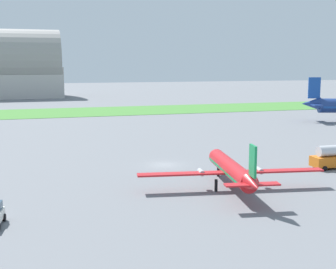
{
  "coord_description": "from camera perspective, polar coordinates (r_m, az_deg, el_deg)",
  "views": [
    {
      "loc": [
        -18.62,
        -62.62,
        14.46
      ],
      "look_at": [
        3.28,
        8.85,
        3.0
      ],
      "focal_mm": 49.17,
      "sensor_mm": 36.0,
      "label": 1
    }
  ],
  "objects": [
    {
      "name": "ground_plane",
      "position": [
        66.91,
        -0.47,
        -3.77
      ],
      "size": [
        600.0,
        600.0,
        0.0
      ],
      "primitive_type": "plane",
      "color": "slate"
    },
    {
      "name": "grass_taxiway_strip",
      "position": [
        143.11,
        -9.49,
        2.82
      ],
      "size": [
        360.0,
        28.0,
        0.08
      ],
      "primitive_type": "cube",
      "color": "#478438",
      "rests_on": "ground_plane"
    },
    {
      "name": "fuel_truck_midfield",
      "position": [
        68.58,
        19.98,
        -2.64
      ],
      "size": [
        6.55,
        2.76,
        3.29
      ],
      "rotation": [
        0.0,
        0.0,
        6.26
      ],
      "color": "orange",
      "rests_on": "ground_plane"
    },
    {
      "name": "airplane_foreground_turboprop",
      "position": [
        53.93,
        7.9,
        -4.28
      ],
      "size": [
        21.88,
        18.81,
        6.58
      ],
      "rotation": [
        0.0,
        0.0,
        1.41
      ],
      "color": "red",
      "rests_on": "ground_plane"
    }
  ]
}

